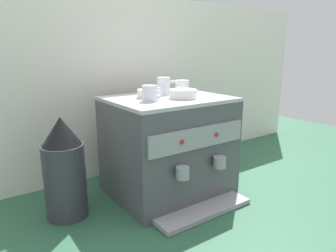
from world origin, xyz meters
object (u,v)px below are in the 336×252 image
ceramic_bowl_0 (149,94)px  milk_pitcher (230,165)px  ceramic_cup_2 (165,86)px  ceramic_bowl_1 (183,94)px  espresso_machine (169,146)px  ceramic_cup_0 (150,93)px  ceramic_cup_1 (182,86)px  coffee_grinder (64,169)px

ceramic_bowl_0 → milk_pitcher: (0.46, -0.09, -0.43)m
ceramic_cup_2 → ceramic_bowl_1: ceramic_cup_2 is taller
espresso_machine → ceramic_bowl_1: size_ratio=4.34×
ceramic_cup_0 → milk_pitcher: ceramic_cup_0 is taller
ceramic_cup_0 → milk_pitcher: 0.68m
espresso_machine → ceramic_cup_1: ceramic_cup_1 is taller
ceramic_cup_1 → coffee_grinder: size_ratio=0.23×
ceramic_cup_1 → ceramic_cup_2: ceramic_cup_2 is taller
ceramic_cup_2 → ceramic_bowl_1: size_ratio=0.72×
ceramic_bowl_1 → coffee_grinder: bearing=167.4°
ceramic_cup_0 → ceramic_bowl_0: size_ratio=0.92×
espresso_machine → ceramic_cup_0: (-0.12, -0.04, 0.27)m
ceramic_cup_0 → ceramic_cup_2: (0.16, 0.13, 0.01)m
espresso_machine → ceramic_cup_1: (0.16, 0.10, 0.27)m
ceramic_cup_1 → ceramic_bowl_0: (-0.23, -0.06, -0.01)m
coffee_grinder → ceramic_bowl_0: bearing=-1.5°
ceramic_cup_2 → ceramic_cup_0: bearing=-141.5°
coffee_grinder → ceramic_bowl_1: bearing=-12.6°
ceramic_bowl_0 → milk_pitcher: size_ratio=0.93×
milk_pitcher → ceramic_cup_1: bearing=148.5°
ceramic_cup_2 → ceramic_bowl_1: 0.15m
espresso_machine → ceramic_bowl_0: size_ratio=4.91×
ceramic_cup_1 → milk_pitcher: (0.23, -0.14, -0.44)m
ceramic_cup_1 → ceramic_bowl_0: bearing=-166.3°
ceramic_cup_1 → ceramic_bowl_1: size_ratio=0.79×
ceramic_cup_0 → coffee_grinder: bearing=164.8°
ceramic_bowl_0 → coffee_grinder: (-0.41, 0.01, -0.28)m
ceramic_cup_0 → milk_pitcher: bearing=0.2°
espresso_machine → milk_pitcher: 0.43m
ceramic_bowl_1 → milk_pitcher: size_ratio=1.05×
coffee_grinder → milk_pitcher: coffee_grinder is taller
ceramic_cup_1 → coffee_grinder: 0.71m
ceramic_bowl_0 → ceramic_cup_0: bearing=-118.8°
ceramic_bowl_0 → coffee_grinder: ceramic_bowl_0 is taller
ceramic_cup_0 → ceramic_cup_1: (0.28, 0.14, -0.00)m
ceramic_cup_0 → ceramic_bowl_1: 0.16m
ceramic_cup_1 → ceramic_bowl_1: bearing=-126.1°
espresso_machine → ceramic_cup_0: ceramic_cup_0 is taller
espresso_machine → milk_pitcher: (0.39, -0.04, -0.17)m
ceramic_cup_1 → ceramic_cup_2: (-0.12, -0.02, 0.01)m
ceramic_bowl_0 → coffee_grinder: size_ratio=0.26×
ceramic_cup_0 → ceramic_cup_2: bearing=38.5°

